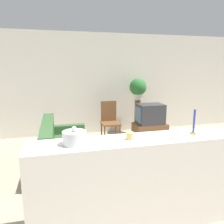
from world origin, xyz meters
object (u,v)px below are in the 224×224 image
television (150,114)px  decorative_bowl (74,138)px  couch (64,152)px  wooden_chair (110,119)px  potted_plant (138,88)px

television → decorative_bowl: bearing=-127.3°
couch → wooden_chair: wooden_chair is taller
couch → potted_plant: bearing=38.7°
couch → television: bearing=23.2°
television → decorative_bowl: (-2.01, -2.63, 0.41)m
television → decorative_bowl: size_ratio=2.60×
wooden_chair → potted_plant: bearing=20.7°
couch → wooden_chair: bearing=48.0°
couch → wooden_chair: size_ratio=1.79×
television → wooden_chair: 1.01m
television → potted_plant: (-0.04, 0.75, 0.56)m
decorative_bowl → couch: bearing=92.4°
television → wooden_chair: size_ratio=0.64×
wooden_chair → decorative_bowl: 3.30m
couch → decorative_bowl: (0.07, -1.75, 0.82)m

